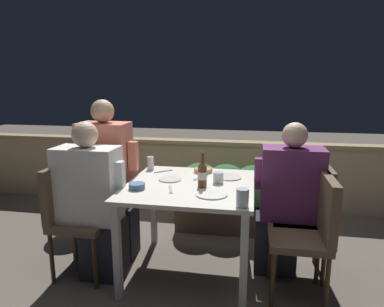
# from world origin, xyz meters

# --- Properties ---
(ground_plane) EXTENTS (16.00, 16.00, 0.00)m
(ground_plane) POSITION_xyz_m (0.00, 0.00, 0.00)
(ground_plane) COLOR #665B51
(parapet_wall) EXTENTS (9.00, 0.18, 0.80)m
(parapet_wall) POSITION_xyz_m (0.00, 1.54, 0.41)
(parapet_wall) COLOR tan
(parapet_wall) RESTS_ON ground_plane
(dining_table) EXTENTS (0.96, 0.97, 0.74)m
(dining_table) POSITION_xyz_m (0.00, 0.00, 0.65)
(dining_table) COLOR silver
(dining_table) RESTS_ON ground_plane
(planter_hedge) EXTENTS (1.00, 0.47, 0.68)m
(planter_hedge) POSITION_xyz_m (0.21, 0.87, 0.38)
(planter_hedge) COLOR brown
(planter_hedge) RESTS_ON ground_plane
(chair_left_near) EXTENTS (0.41, 0.41, 0.88)m
(chair_left_near) POSITION_xyz_m (-0.91, -0.17, 0.53)
(chair_left_near) COLOR brown
(chair_left_near) RESTS_ON ground_plane
(person_white_polo) EXTENTS (0.52, 0.26, 1.22)m
(person_white_polo) POSITION_xyz_m (-0.71, -0.17, 0.61)
(person_white_polo) COLOR #282833
(person_white_polo) RESTS_ON ground_plane
(chair_left_far) EXTENTS (0.41, 0.41, 0.88)m
(chair_left_far) POSITION_xyz_m (-0.92, 0.17, 0.53)
(chair_left_far) COLOR brown
(chair_left_far) RESTS_ON ground_plane
(person_coral_top) EXTENTS (0.49, 0.26, 1.36)m
(person_coral_top) POSITION_xyz_m (-0.73, 0.17, 0.68)
(person_coral_top) COLOR #282833
(person_coral_top) RESTS_ON ground_plane
(chair_right_near) EXTENTS (0.41, 0.41, 0.88)m
(chair_right_near) POSITION_xyz_m (0.88, -0.16, 0.53)
(chair_right_near) COLOR brown
(chair_right_near) RESTS_ON ground_plane
(chair_right_far) EXTENTS (0.41, 0.41, 0.88)m
(chair_right_far) POSITION_xyz_m (0.92, 0.16, 0.53)
(chair_right_far) COLOR brown
(chair_right_far) RESTS_ON ground_plane
(person_purple_stripe) EXTENTS (0.51, 0.26, 1.21)m
(person_purple_stripe) POSITION_xyz_m (0.73, 0.16, 0.60)
(person_purple_stripe) COLOR #282833
(person_purple_stripe) RESTS_ON ground_plane
(beer_bottle) EXTENTS (0.07, 0.07, 0.26)m
(beer_bottle) POSITION_xyz_m (0.10, -0.07, 0.84)
(beer_bottle) COLOR brown
(beer_bottle) RESTS_ON dining_table
(plate_0) EXTENTS (0.18, 0.18, 0.01)m
(plate_0) POSITION_xyz_m (-0.18, 0.08, 0.74)
(plate_0) COLOR silver
(plate_0) RESTS_ON dining_table
(plate_1) EXTENTS (0.22, 0.22, 0.01)m
(plate_1) POSITION_xyz_m (0.19, -0.22, 0.74)
(plate_1) COLOR white
(plate_1) RESTS_ON dining_table
(plate_2) EXTENTS (0.21, 0.21, 0.01)m
(plate_2) POSITION_xyz_m (0.27, 0.22, 0.74)
(plate_2) COLOR silver
(plate_2) RESTS_ON dining_table
(bowl_0) EXTENTS (0.16, 0.16, 0.04)m
(bowl_0) POSITION_xyz_m (0.05, 0.35, 0.76)
(bowl_0) COLOR tan
(bowl_0) RESTS_ON dining_table
(bowl_1) EXTENTS (0.12, 0.12, 0.04)m
(bowl_1) POSITION_xyz_m (-0.36, -0.19, 0.76)
(bowl_1) COLOR #4C709E
(bowl_1) RESTS_ON dining_table
(glass_cup_0) EXTENTS (0.08, 0.08, 0.08)m
(glass_cup_0) POSITION_xyz_m (0.21, 0.06, 0.78)
(glass_cup_0) COLOR silver
(glass_cup_0) RESTS_ON dining_table
(glass_cup_1) EXTENTS (0.08, 0.08, 0.12)m
(glass_cup_1) POSITION_xyz_m (0.41, -0.41, 0.80)
(glass_cup_1) COLOR silver
(glass_cup_1) RESTS_ON dining_table
(glass_cup_2) EXTENTS (0.06, 0.06, 0.11)m
(glass_cup_2) POSITION_xyz_m (-0.42, 0.36, 0.80)
(glass_cup_2) COLOR silver
(glass_cup_2) RESTS_ON dining_table
(fork_0) EXTENTS (0.07, 0.17, 0.01)m
(fork_0) POSITION_xyz_m (-0.11, -0.17, 0.74)
(fork_0) COLOR silver
(fork_0) RESTS_ON dining_table
(fork_1) EXTENTS (0.14, 0.13, 0.01)m
(fork_1) POSITION_xyz_m (-0.29, 0.30, 0.74)
(fork_1) COLOR silver
(fork_1) RESTS_ON dining_table
(fork_2) EXTENTS (0.10, 0.16, 0.01)m
(fork_2) POSITION_xyz_m (0.05, 0.17, 0.74)
(fork_2) COLOR silver
(fork_2) RESTS_ON dining_table
(potted_plant) EXTENTS (0.41, 0.41, 0.80)m
(potted_plant) POSITION_xyz_m (-1.27, 0.72, 0.49)
(potted_plant) COLOR #B2A899
(potted_plant) RESTS_ON ground_plane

